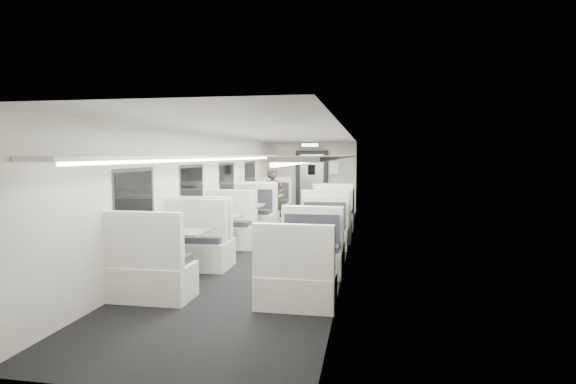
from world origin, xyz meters
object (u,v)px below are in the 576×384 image
at_px(booth_right_a, 335,211).
at_px(exit_sign, 310,145).
at_px(booth_right_b, 330,219).
at_px(booth_left_b, 243,221).
at_px(passenger, 273,198).
at_px(booth_left_d, 176,256).
at_px(vestibule_door, 312,182).
at_px(booth_right_c, 320,238).
at_px(booth_right_d, 304,264).
at_px(booth_left_a, 265,209).
at_px(booth_left_c, 216,235).

relative_size(booth_right_a, exit_sign, 3.31).
bearing_deg(booth_right_b, booth_left_b, -162.36).
height_order(booth_right_b, passenger, passenger).
xyz_separation_m(booth_left_d, passenger, (0.41, 5.24, 0.40)).
bearing_deg(vestibule_door, passenger, -99.29).
bearing_deg(booth_right_b, booth_right_c, -90.00).
bearing_deg(booth_right_d, booth_left_a, 108.17).
bearing_deg(booth_left_b, passenger, 74.22).
bearing_deg(vestibule_door, booth_left_a, -109.80).
distance_m(booth_left_c, vestibule_door, 7.10).
distance_m(booth_right_d, exit_sign, 8.66).
distance_m(booth_left_d, booth_right_a, 6.53).
distance_m(booth_left_a, booth_left_d, 6.04).
xyz_separation_m(passenger, vestibule_door, (0.59, 3.58, 0.23)).
bearing_deg(booth_left_a, vestibule_door, 70.20).
height_order(booth_left_a, booth_right_c, booth_left_a).
bearing_deg(passenger, exit_sign, 60.10).
bearing_deg(booth_right_c, exit_sign, 99.19).
bearing_deg(booth_left_d, exit_sign, 83.15).
xyz_separation_m(booth_left_b, booth_right_b, (2.00, 0.64, -0.01)).
xyz_separation_m(booth_right_b, exit_sign, (-1.00, 3.92, 1.88)).
xyz_separation_m(booth_right_c, exit_sign, (-1.00, 6.18, 1.92)).
height_order(booth_left_b, exit_sign, exit_sign).
height_order(booth_left_c, exit_sign, exit_sign).
bearing_deg(booth_right_d, booth_left_c, 136.94).
relative_size(booth_right_b, exit_sign, 3.57).
relative_size(booth_left_c, booth_left_d, 0.99).
bearing_deg(booth_left_a, booth_right_a, 5.06).
bearing_deg(booth_left_d, booth_left_c, 90.00).
height_order(booth_right_a, booth_right_d, booth_right_d).
height_order(booth_left_b, booth_right_c, booth_left_b).
relative_size(booth_right_d, vestibule_door, 0.99).
bearing_deg(passenger, booth_left_a, 98.20).
relative_size(booth_left_b, booth_right_a, 1.11).
distance_m(booth_right_a, booth_right_c, 4.07).
xyz_separation_m(booth_left_c, booth_right_d, (2.00, -1.87, -0.03)).
height_order(booth_left_c, booth_left_d, booth_left_d).
relative_size(booth_right_c, exit_sign, 3.27).
bearing_deg(booth_right_d, booth_left_b, 117.59).
distance_m(booth_left_d, booth_right_d, 2.00).
relative_size(booth_right_d, exit_sign, 3.35).
distance_m(booth_right_b, booth_right_c, 2.26).
xyz_separation_m(booth_left_c, passenger, (0.41, 3.43, 0.40)).
xyz_separation_m(booth_left_a, booth_right_a, (2.00, 0.18, -0.05)).
bearing_deg(passenger, booth_right_a, 12.49).
relative_size(booth_left_a, booth_left_d, 1.03).
relative_size(booth_left_b, passenger, 1.41).
bearing_deg(booth_right_b, exit_sign, 104.31).
xyz_separation_m(booth_right_a, booth_right_b, (0.00, -1.81, 0.03)).
xyz_separation_m(booth_right_a, exit_sign, (-1.00, 2.11, 1.91)).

